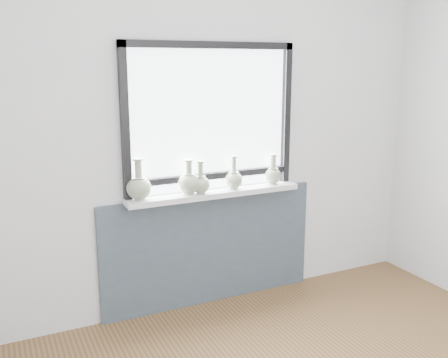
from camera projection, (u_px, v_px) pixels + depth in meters
name	position (u px, v px, depth m)	size (l,w,h in m)	color
back_wall	(209.00, 134.00, 3.62)	(3.60, 0.02, 2.60)	silver
apron_panel	(211.00, 248.00, 3.79)	(1.70, 0.03, 0.86)	#434F5F
windowsill	(214.00, 193.00, 3.62)	(1.32, 0.18, 0.04)	white
window	(210.00, 115.00, 3.55)	(1.30, 0.06, 1.05)	black
vase_a	(139.00, 187.00, 3.36)	(0.17, 0.17, 0.28)	#97A988
vase_b	(189.00, 182.00, 3.51)	(0.16, 0.16, 0.25)	#97A988
vase_c	(201.00, 183.00, 3.53)	(0.13, 0.13, 0.23)	#97A988
vase_d	(234.00, 179.00, 3.67)	(0.14, 0.14, 0.24)	#97A988
vase_e	(273.00, 174.00, 3.82)	(0.13, 0.13, 0.23)	#97A988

